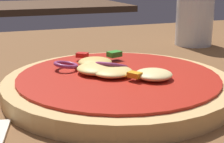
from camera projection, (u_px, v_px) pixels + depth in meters
dining_table at (121, 114)px, 0.37m from camera, size 1.50×1.08×0.03m
pizza at (118, 83)px, 0.39m from camera, size 0.26×0.26×0.04m
beer_glass at (195, 14)px, 0.65m from camera, size 0.07×0.07×0.14m
background_table at (50, 6)px, 1.69m from camera, size 0.72×0.55×0.03m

